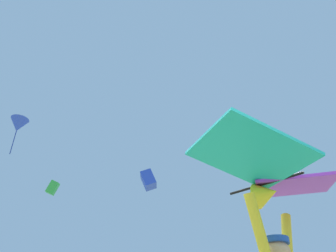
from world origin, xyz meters
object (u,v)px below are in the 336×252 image
(held_stunt_kite, at_px, (273,176))
(distant_kite_blue_low_left, at_px, (18,125))
(distant_kite_green_far_center, at_px, (53,188))
(distant_kite_blue_overhead_distant, at_px, (148,180))

(held_stunt_kite, relative_size, distant_kite_blue_low_left, 0.78)
(distant_kite_green_far_center, relative_size, distant_kite_blue_low_left, 0.33)
(held_stunt_kite, distance_m, distant_kite_blue_overhead_distant, 19.05)
(distant_kite_blue_overhead_distant, bearing_deg, distant_kite_blue_low_left, 156.49)
(distant_kite_green_far_center, bearing_deg, distant_kite_blue_low_left, 119.65)
(held_stunt_kite, height_order, distant_kite_blue_low_left, distant_kite_blue_low_left)
(held_stunt_kite, bearing_deg, distant_kite_green_far_center, 77.00)
(distant_kite_blue_low_left, bearing_deg, held_stunt_kite, -95.26)
(distant_kite_blue_overhead_distant, bearing_deg, distant_kite_green_far_center, 177.81)
(distant_kite_blue_overhead_distant, xyz_separation_m, distant_kite_blue_low_left, (-7.67, 3.34, 2.59))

